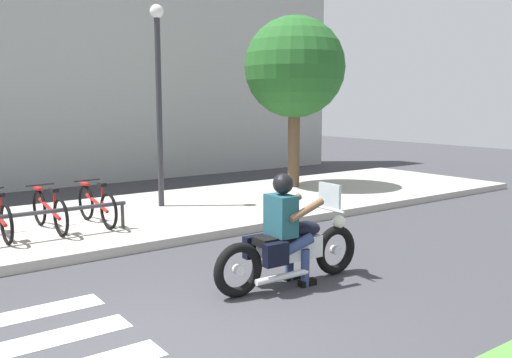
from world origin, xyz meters
name	(u,v)px	position (x,y,z in m)	size (l,w,h in m)	color
ground_plane	(148,350)	(0.00, 0.00, 0.00)	(48.00, 48.00, 0.00)	#38383D
sidewalk	(14,233)	(0.00, 5.37, 0.07)	(24.00, 4.40, 0.15)	#A8A399
motorcycle	(291,249)	(2.29, 0.64, 0.47)	(2.24, 0.63, 1.26)	black
rider	(286,221)	(2.22, 0.65, 0.84)	(0.63, 0.55, 1.46)	#1E4C59
bicycle_2	(49,211)	(0.47, 4.83, 0.50)	(0.48, 1.70, 0.77)	black
bicycle_3	(97,205)	(1.29, 4.83, 0.51)	(0.48, 1.64, 0.78)	black
bike_rack	(33,216)	(0.06, 4.28, 0.56)	(3.06, 0.07, 0.49)	#333338
street_lamp	(159,89)	(3.02, 5.77, 2.59)	(0.28, 0.28, 4.27)	#2D2D33
tree_near_rack	(295,68)	(7.00, 6.17, 3.18)	(2.55, 2.55, 4.48)	brown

